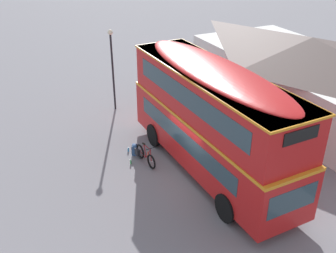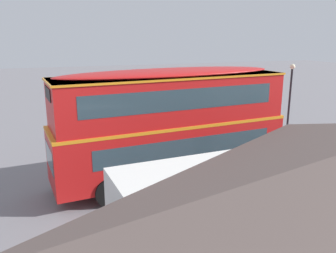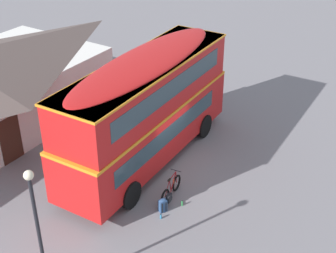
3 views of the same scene
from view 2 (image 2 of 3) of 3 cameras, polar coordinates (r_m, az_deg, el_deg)
The scene contains 7 objects.
ground_plane at distance 15.96m, azimuth -0.96°, elevation -7.76°, with size 120.00×120.00×0.00m, color slate.
double_decker_bus at distance 14.51m, azimuth 0.46°, elevation 0.94°, with size 9.97×3.37×4.79m.
touring_bicycle at distance 17.85m, azimuth 2.66°, elevation -4.05°, with size 1.69×0.64×1.00m.
backpack_on_ground at distance 18.37m, azimuth 4.74°, elevation -3.82°, with size 0.35×0.34×0.55m.
water_bottle_green_metal at distance 18.53m, azimuth 2.25°, elevation -4.18°, with size 0.06×0.06×0.24m.
water_bottle_blue_sports at distance 18.76m, azimuth 5.55°, elevation -4.04°, with size 0.07×0.07×0.22m.
street_lamp at distance 20.04m, azimuth 19.17°, elevation 4.54°, with size 0.28×0.28×4.62m.
Camera 2 is at (4.77, 13.98, 6.05)m, focal length 37.53 mm.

